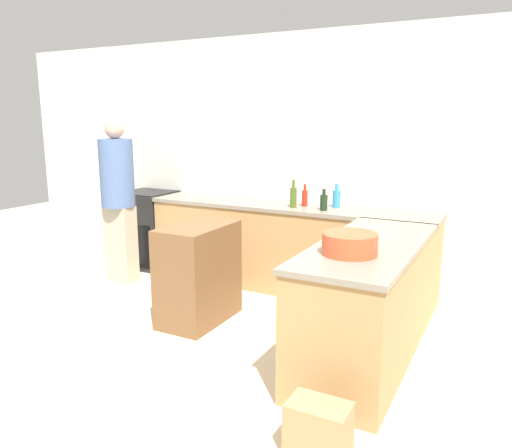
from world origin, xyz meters
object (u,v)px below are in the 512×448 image
Objects in this scene: paper_bag at (318,429)px; island_table at (199,273)px; dish_soap_bottle at (337,198)px; wine_bottle_dark at (324,202)px; range_oven at (149,229)px; olive_oil_bottle at (293,197)px; person_by_range at (118,196)px; hot_sauce_bottle at (305,197)px; mixing_bowl at (350,244)px.

island_table is at bearing 142.41° from paper_bag.
paper_bag is at bearing -72.68° from dish_soap_bottle.
island_table is at bearing -126.90° from wine_bottle_dark.
dish_soap_bottle is (0.85, 1.27, 0.57)m from island_table.
wine_bottle_dark is at bearing -2.92° from range_oven.
olive_oil_bottle is at bearing -151.40° from dish_soap_bottle.
olive_oil_bottle is 1.94m from person_by_range.
paper_bag is (1.63, -1.26, -0.29)m from island_table.
hot_sauce_bottle is 0.29m from wine_bottle_dark.
dish_soap_bottle reaches higher than hot_sauce_bottle.
mixing_bowl is 1.31× the size of olive_oil_bottle.
hot_sauce_bottle is 0.15m from olive_oil_bottle.
wine_bottle_dark is at bearing -27.84° from hot_sauce_bottle.
olive_oil_bottle is 1.32× the size of wine_bottle_dark.
hot_sauce_bottle is 0.81× the size of olive_oil_bottle.
dish_soap_bottle is 0.44m from olive_oil_bottle.
olive_oil_bottle is (0.46, 1.05, 0.59)m from island_table.
island_table is (1.54, -1.17, -0.02)m from range_oven.
hot_sauce_bottle is (-0.32, -0.08, -0.01)m from dish_soap_bottle.
range_oven is 4.36× the size of wine_bottle_dark.
range_oven is at bearing -177.69° from dish_soap_bottle.
person_by_range is (-1.93, -0.66, -0.04)m from hot_sauce_bottle.
person_by_range reaches higher than wine_bottle_dark.
island_table is 4.16× the size of wine_bottle_dark.
range_oven is 3.29× the size of olive_oil_bottle.
wine_bottle_dark is (0.79, 1.05, 0.56)m from island_table.
island_table is 3.66× the size of dish_soap_bottle.
island_table is 1.63m from dish_soap_bottle.
range_oven is at bearing 101.71° from person_by_range.
person_by_range is at bearing 162.23° from mixing_bowl.
wine_bottle_dark is 0.63× the size of paper_bag.
range_oven is 1.93m from island_table.
dish_soap_bottle is at bearing 107.32° from paper_bag.
person_by_range is at bearing -161.10° from hot_sauce_bottle.
hot_sauce_bottle is (0.53, 1.19, 0.57)m from island_table.
olive_oil_bottle is 2.74m from paper_bag.
wine_bottle_dark is at bearing -105.10° from dish_soap_bottle.
paper_bag is at bearing -63.08° from olive_oil_bottle.
hot_sauce_bottle is at bearing 65.96° from island_table.
person_by_range is (-1.86, -0.53, -0.06)m from olive_oil_bottle.
island_table is 2.40× the size of mixing_bowl.
mixing_bowl is 1.80m from olive_oil_bottle.
olive_oil_bottle is 0.33m from wine_bottle_dark.
dish_soap_bottle is at bearing 111.61° from mixing_bowl.
island_table is at bearing -114.04° from hot_sauce_bottle.
mixing_bowl is at bearing -15.16° from island_table.
island_table is 3.14× the size of olive_oil_bottle.
range_oven is at bearing 176.71° from olive_oil_bottle.
wine_bottle_dark is 0.12× the size of person_by_range.
wine_bottle_dark is (0.26, -0.14, -0.01)m from hot_sauce_bottle.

